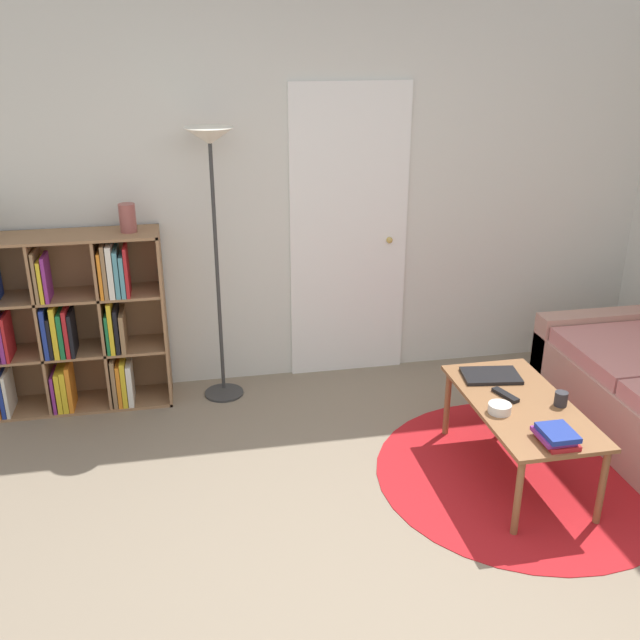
{
  "coord_description": "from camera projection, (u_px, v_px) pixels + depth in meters",
  "views": [
    {
      "loc": [
        -0.89,
        -2.16,
        2.3
      ],
      "look_at": [
        -0.2,
        1.35,
        0.85
      ],
      "focal_mm": 40.0,
      "sensor_mm": 36.0,
      "label": 1
    }
  ],
  "objects": [
    {
      "name": "vase_on_shelf",
      "position": [
        128.0,
        218.0,
        4.35
      ],
      "size": [
        0.1,
        0.1,
        0.17
      ],
      "color": "#934C47",
      "rests_on": "bookshelf"
    },
    {
      "name": "wall_back",
      "position": [
        318.0,
        195.0,
        4.75
      ],
      "size": [
        7.72,
        0.11,
        2.6
      ],
      "color": "silver",
      "rests_on": "ground_plane"
    },
    {
      "name": "ground_plane",
      "position": [
        429.0,
        622.0,
        2.98
      ],
      "size": [
        14.0,
        14.0,
        0.0
      ],
      "primitive_type": "plane",
      "color": "gray"
    },
    {
      "name": "coffee_table",
      "position": [
        520.0,
        410.0,
        3.84
      ],
      "size": [
        0.53,
        1.04,
        0.45
      ],
      "color": "brown",
      "rests_on": "ground_plane"
    },
    {
      "name": "floor_lamp",
      "position": [
        212.0,
        176.0,
        4.31
      ],
      "size": [
        0.3,
        0.3,
        1.77
      ],
      "color": "#333333",
      "rests_on": "ground_plane"
    },
    {
      "name": "bookshelf",
      "position": [
        65.0,
        325.0,
        4.53
      ],
      "size": [
        1.16,
        0.34,
        1.15
      ],
      "color": "#936B47",
      "rests_on": "ground_plane"
    },
    {
      "name": "laptop",
      "position": [
        491.0,
        376.0,
        4.1
      ],
      "size": [
        0.35,
        0.26,
        0.02
      ],
      "color": "black",
      "rests_on": "coffee_table"
    },
    {
      "name": "remote",
      "position": [
        505.0,
        395.0,
        3.88
      ],
      "size": [
        0.1,
        0.18,
        0.02
      ],
      "color": "black",
      "rests_on": "coffee_table"
    },
    {
      "name": "cup",
      "position": [
        561.0,
        399.0,
        3.78
      ],
      "size": [
        0.07,
        0.07,
        0.08
      ],
      "color": "#28282D",
      "rests_on": "coffee_table"
    },
    {
      "name": "rug",
      "position": [
        523.0,
        474.0,
        3.98
      ],
      "size": [
        1.64,
        1.64,
        0.01
      ],
      "color": "#B2191E",
      "rests_on": "ground_plane"
    },
    {
      "name": "book_stack_on_table",
      "position": [
        556.0,
        436.0,
        3.44
      ],
      "size": [
        0.17,
        0.2,
        0.07
      ],
      "color": "#B21E23",
      "rests_on": "coffee_table"
    },
    {
      "name": "bowl",
      "position": [
        500.0,
        408.0,
        3.72
      ],
      "size": [
        0.12,
        0.12,
        0.05
      ],
      "color": "silver",
      "rests_on": "coffee_table"
    }
  ]
}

